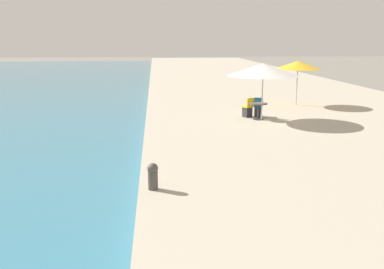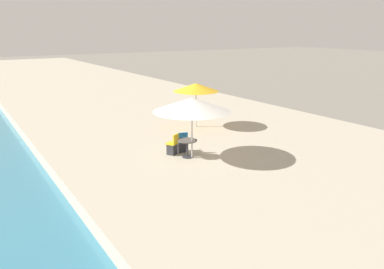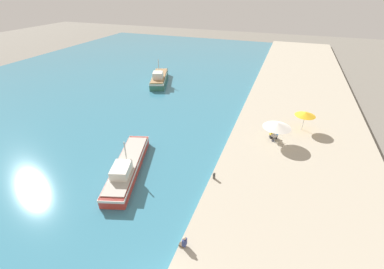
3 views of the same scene
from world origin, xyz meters
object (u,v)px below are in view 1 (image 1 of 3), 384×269
cafe_umbrella_pink (263,70)px  cafe_chair_right (258,110)px  cafe_umbrella_white (298,65)px  mooring_bollard (153,175)px  cafe_chair_left (248,110)px  cafe_table (258,108)px

cafe_umbrella_pink → cafe_chair_right: (0.06, 0.89, -1.90)m
cafe_umbrella_white → mooring_bollard: (-7.74, -12.71, -1.80)m
cafe_chair_left → cafe_chair_right: bearing=-20.5°
cafe_table → cafe_chair_left: bearing=117.9°
mooring_bollard → cafe_chair_left: bearing=65.1°
cafe_umbrella_white → mooring_bollard: size_ratio=3.71×
cafe_umbrella_white → cafe_chair_right: bearing=-131.2°
cafe_umbrella_pink → cafe_umbrella_white: size_ratio=1.29×
cafe_umbrella_pink → cafe_table: bearing=119.8°
cafe_table → mooring_bollard: 9.87m
cafe_umbrella_white → cafe_chair_right: size_ratio=2.67×
cafe_umbrella_white → mooring_bollard: 14.99m
cafe_umbrella_pink → cafe_chair_left: 2.12m
cafe_umbrella_pink → cafe_umbrella_white: (2.96, 4.21, -0.07)m
cafe_umbrella_white → cafe_umbrella_pink: bearing=-125.2°
mooring_bollard → cafe_umbrella_white: bearing=58.7°
cafe_umbrella_white → cafe_chair_left: bearing=-135.2°
mooring_bollard → cafe_umbrella_pink: bearing=60.7°
cafe_umbrella_pink → cafe_chair_right: size_ratio=3.43×
cafe_umbrella_pink → cafe_umbrella_white: cafe_umbrella_pink is taller
cafe_table → cafe_chair_right: size_ratio=0.88×
cafe_umbrella_white → mooring_bollard: cafe_umbrella_white is taller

